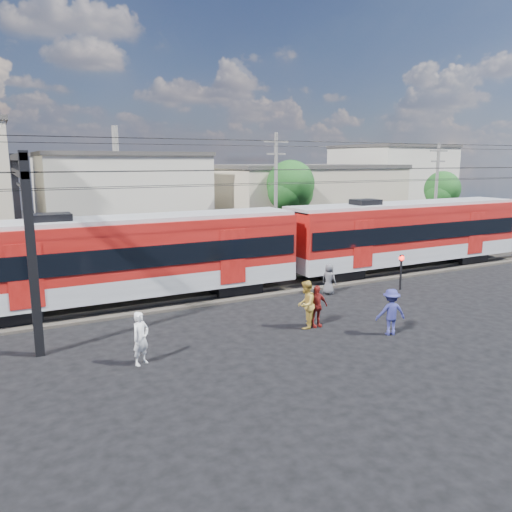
% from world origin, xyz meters
% --- Properties ---
extents(ground, '(120.00, 120.00, 0.00)m').
position_xyz_m(ground, '(0.00, 0.00, 0.00)').
color(ground, black).
rests_on(ground, ground).
extents(track_bed, '(70.00, 3.40, 0.12)m').
position_xyz_m(track_bed, '(0.00, 8.00, 0.06)').
color(track_bed, '#2D2823').
rests_on(track_bed, ground).
extents(rail_near, '(70.00, 0.12, 0.12)m').
position_xyz_m(rail_near, '(0.00, 7.25, 0.18)').
color(rail_near, '#59544C').
rests_on(rail_near, track_bed).
extents(rail_far, '(70.00, 0.12, 0.12)m').
position_xyz_m(rail_far, '(0.00, 8.75, 0.18)').
color(rail_far, '#59544C').
rests_on(rail_far, track_bed).
extents(commuter_train, '(50.30, 3.08, 4.17)m').
position_xyz_m(commuter_train, '(-5.45, 8.00, 2.40)').
color(commuter_train, black).
rests_on(commuter_train, ground).
extents(catenary, '(70.00, 9.30, 7.52)m').
position_xyz_m(catenary, '(-8.65, 8.00, 5.14)').
color(catenary, black).
rests_on(catenary, ground).
extents(building_midwest, '(12.24, 12.24, 7.30)m').
position_xyz_m(building_midwest, '(-2.00, 27.00, 3.66)').
color(building_midwest, beige).
rests_on(building_midwest, ground).
extents(building_mideast, '(16.32, 10.20, 6.30)m').
position_xyz_m(building_mideast, '(14.00, 24.00, 3.16)').
color(building_mideast, tan).
rests_on(building_mideast, ground).
extents(building_east, '(10.20, 10.20, 8.30)m').
position_xyz_m(building_east, '(28.00, 28.00, 4.16)').
color(building_east, beige).
rests_on(building_east, ground).
extents(utility_pole_mid, '(1.80, 0.24, 8.50)m').
position_xyz_m(utility_pole_mid, '(6.00, 15.00, 4.53)').
color(utility_pole_mid, slate).
rests_on(utility_pole_mid, ground).
extents(utility_pole_east, '(1.80, 0.24, 8.00)m').
position_xyz_m(utility_pole_east, '(20.00, 14.00, 4.28)').
color(utility_pole_east, slate).
rests_on(utility_pole_east, ground).
extents(tree_near, '(3.82, 3.64, 6.72)m').
position_xyz_m(tree_near, '(9.19, 18.09, 4.66)').
color(tree_near, '#382619').
rests_on(tree_near, ground).
extents(tree_far, '(3.36, 3.12, 5.76)m').
position_xyz_m(tree_far, '(24.19, 17.09, 3.99)').
color(tree_far, '#382619').
rests_on(tree_far, ground).
extents(pedestrian_a, '(0.78, 0.70, 1.80)m').
position_xyz_m(pedestrian_a, '(-7.06, 1.10, 0.90)').
color(pedestrian_a, white).
rests_on(pedestrian_a, ground).
extents(pedestrian_b, '(1.20, 1.18, 1.96)m').
position_xyz_m(pedestrian_b, '(-0.21, 1.66, 0.98)').
color(pedestrian_b, gold).
rests_on(pedestrian_b, ground).
extents(pedestrian_c, '(1.33, 1.01, 1.82)m').
position_xyz_m(pedestrian_c, '(2.28, -0.52, 0.91)').
color(pedestrian_c, navy).
rests_on(pedestrian_c, ground).
extents(pedestrian_d, '(1.04, 0.50, 1.72)m').
position_xyz_m(pedestrian_d, '(0.25, 1.60, 0.86)').
color(pedestrian_d, maroon).
rests_on(pedestrian_d, ground).
extents(pedestrian_e, '(0.80, 0.91, 1.57)m').
position_xyz_m(pedestrian_e, '(3.69, 5.50, 0.78)').
color(pedestrian_e, '#505055').
rests_on(pedestrian_e, ground).
extents(car_silver, '(3.98, 2.09, 1.29)m').
position_xyz_m(car_silver, '(22.32, 13.17, 0.64)').
color(car_silver, silver).
rests_on(car_silver, ground).
extents(car_white, '(4.09, 2.12, 1.28)m').
position_xyz_m(car_white, '(28.04, 13.01, 0.64)').
color(car_white, silver).
rests_on(car_white, ground).
extents(crossing_signal, '(0.27, 0.27, 1.86)m').
position_xyz_m(crossing_signal, '(7.52, 4.47, 1.29)').
color(crossing_signal, black).
rests_on(crossing_signal, ground).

